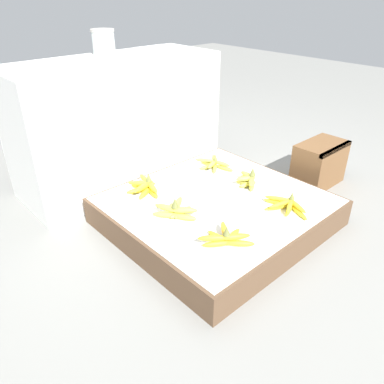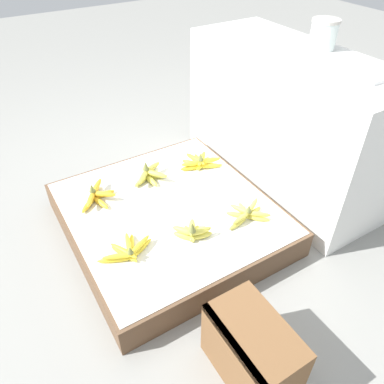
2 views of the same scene
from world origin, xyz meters
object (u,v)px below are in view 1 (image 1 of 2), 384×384
Objects in this scene: banana_bunch_middle_midleft at (248,180)px; foam_tray_white at (157,49)px; banana_bunch_front_left at (226,237)px; glass_jar at (103,42)px; banana_bunch_front_midleft at (287,205)px; banana_bunch_middle_left at (176,210)px; banana_bunch_back_left at (146,186)px; wooden_crate at (319,164)px; banana_bunch_back_midleft at (214,164)px.

banana_bunch_middle_midleft is 1.06m from foam_tray_white.
banana_bunch_front_left is 1.59× the size of glass_jar.
glass_jar is (-0.23, 1.24, 0.67)m from banana_bunch_front_midleft.
banana_bunch_middle_left is at bearing -124.15° from foam_tray_white.
glass_jar is at bearing 73.16° from banana_bunch_back_left.
foam_tray_white is (-0.52, 0.98, 0.64)m from wooden_crate.
wooden_crate is 2.02× the size of banana_bunch_middle_midleft.
banana_bunch_middle_left is 1.18m from foam_tray_white.
banana_bunch_back_midleft is 1.10× the size of foam_tray_white.
banana_bunch_back_left is 1.07× the size of foam_tray_white.
glass_jar is (0.23, 0.91, 0.66)m from banana_bunch_middle_left.
banana_bunch_middle_midleft is at bearing -93.94° from foam_tray_white.
banana_bunch_front_left is 1.41m from glass_jar.
banana_bunch_middle_left is at bearing -103.86° from glass_jar.
banana_bunch_back_left is (-0.47, 0.33, -0.00)m from banana_bunch_middle_midleft.
banana_bunch_back_midleft is (0.53, 0.27, -0.01)m from banana_bunch_middle_left.
banana_bunch_middle_midleft is (-0.58, 0.11, 0.04)m from wooden_crate.
banana_bunch_middle_left is 0.60m from banana_bunch_back_midleft.
banana_bunch_front_left reaches higher than banana_bunch_front_midleft.
banana_bunch_middle_left reaches higher than banana_bunch_middle_midleft.
banana_bunch_middle_midleft is 0.30m from banana_bunch_back_midleft.
wooden_crate is at bearing 9.43° from banana_bunch_front_left.
banana_bunch_front_midleft is at bearing -79.56° from glass_jar.
banana_bunch_front_left is at bearing -149.90° from banana_bunch_middle_midleft.
banana_bunch_front_left is 0.85× the size of banana_bunch_front_midleft.
banana_bunch_middle_left is 0.94× the size of foam_tray_white.
foam_tray_white reaches higher than banana_bunch_front_midleft.
banana_bunch_back_midleft is at bearing 85.27° from banana_bunch_middle_midleft.
banana_bunch_front_midleft is 0.56m from banana_bunch_middle_left.
banana_bunch_middle_left is (-0.02, 0.31, 0.00)m from banana_bunch_front_left.
glass_jar is (0.20, 1.23, 0.67)m from banana_bunch_front_left.
foam_tray_white is at bearing 117.97° from wooden_crate.
wooden_crate is at bearing -7.18° from banana_bunch_middle_left.
banana_bunch_middle_left is (-1.09, 0.14, 0.04)m from wooden_crate.
banana_bunch_front_midleft is 1.87× the size of glass_jar.
foam_tray_white is at bearing 45.37° from banana_bunch_back_left.
wooden_crate is 1.27× the size of banana_bunch_front_midleft.
banana_bunch_back_midleft is at bearing 48.62° from banana_bunch_front_left.
foam_tray_white reaches higher than banana_bunch_back_midleft.
wooden_crate is at bearing -50.65° from glass_jar.
banana_bunch_middle_left is at bearing -97.67° from banana_bunch_back_left.
wooden_crate is 1.08m from banana_bunch_front_left.
banana_bunch_back_left is at bearing -134.63° from foam_tray_white.
wooden_crate reaches higher than banana_bunch_back_midleft.
banana_bunch_middle_left is 0.51m from banana_bunch_middle_midleft.
glass_jar reaches higher than banana_bunch_back_midleft.
banana_bunch_front_midleft is 1.27× the size of banana_bunch_middle_left.
banana_bunch_front_left is 1.41m from foam_tray_white.
banana_bunch_front_midleft is at bearing -163.18° from wooden_crate.
foam_tray_white is (0.06, 0.87, 0.60)m from banana_bunch_middle_midleft.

